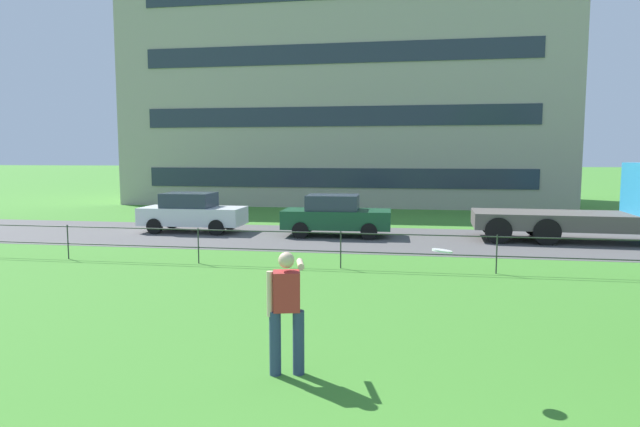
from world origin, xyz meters
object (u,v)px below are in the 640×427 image
frisbee (442,251)px  apartment_building_background (346,92)px  car_dark_green_far_left (336,215)px  person_thrower (287,309)px  flatbed_truck_far_right (617,208)px  car_white_left (192,212)px

frisbee → apartment_building_background: apartment_building_background is taller
frisbee → car_dark_green_far_left: bearing=104.1°
person_thrower → car_dark_green_far_left: bearing=95.1°
car_dark_green_far_left → flatbed_truck_far_right: size_ratio=0.55×
car_dark_green_far_left → apartment_building_background: apartment_building_background is taller
car_white_left → frisbee: bearing=-55.4°
apartment_building_background → frisbee: bearing=-80.5°
frisbee → flatbed_truck_far_right: size_ratio=0.05×
frisbee → flatbed_truck_far_right: flatbed_truck_far_right is taller
person_thrower → frisbee: bearing=5.9°
person_thrower → flatbed_truck_far_right: (8.60, 13.13, 0.29)m
car_white_left → flatbed_truck_far_right: flatbed_truck_far_right is taller
person_thrower → apartment_building_background: (-2.77, 29.25, 6.19)m
frisbee → car_dark_green_far_left: frisbee is taller
frisbee → car_white_left: bearing=124.6°
car_white_left → flatbed_truck_far_right: 15.50m
person_thrower → flatbed_truck_far_right: bearing=56.8°
frisbee → car_dark_green_far_left: (-3.23, 12.86, -0.97)m
frisbee → flatbed_truck_far_right: (6.53, 12.92, -0.53)m
car_dark_green_far_left → apartment_building_background: 17.44m
car_dark_green_far_left → person_thrower: bearing=-84.9°
person_thrower → apartment_building_background: bearing=95.4°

